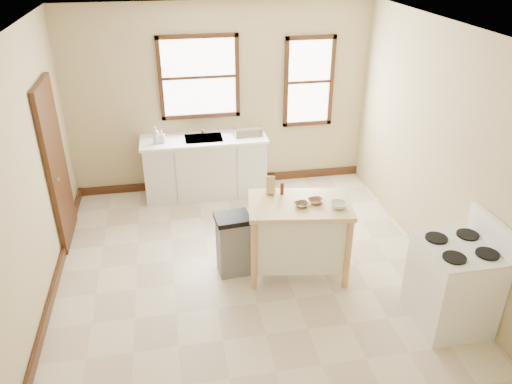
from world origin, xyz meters
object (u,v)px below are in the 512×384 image
kitchen_island (298,238)px  bowl_b (316,201)px  knife_block (270,185)px  gas_stove (455,274)px  dish_rack (248,132)px  trash_bin (233,244)px  soap_bottle_a (156,135)px  pepper_grinder (282,188)px  bowl_a (302,205)px  bowl_c (339,205)px  soap_bottle_b (162,136)px

kitchen_island → bowl_b: (0.18, -0.03, 0.49)m
knife_block → gas_stove: bearing=-33.7°
dish_rack → trash_bin: size_ratio=0.56×
soap_bottle_a → gas_stove: size_ratio=0.21×
dish_rack → kitchen_island: dish_rack is taller
kitchen_island → pepper_grinder: (-0.15, 0.24, 0.54)m
gas_stove → kitchen_island: bearing=140.2°
pepper_grinder → trash_bin: bearing=-170.2°
soap_bottle_a → kitchen_island: size_ratio=0.22×
kitchen_island → knife_block: size_ratio=5.72×
bowl_a → gas_stove: (1.32, -1.02, -0.36)m
knife_block → pepper_grinder: size_ratio=1.33×
knife_block → trash_bin: (-0.47, -0.15, -0.65)m
kitchen_island → knife_block: bearing=142.3°
dish_rack → pepper_grinder: size_ratio=2.84×
kitchen_island → bowl_a: size_ratio=7.21×
dish_rack → knife_block: knife_block is taller
soap_bottle_a → gas_stove: (2.88, -3.22, -0.45)m
dish_rack → bowl_a: bearing=-91.1°
bowl_a → trash_bin: bowl_a is taller
knife_block → trash_bin: bearing=-154.5°
bowl_a → soap_bottle_a: bearing=125.4°
soap_bottle_a → bowl_b: bearing=-61.2°
bowl_a → bowl_c: (0.39, -0.10, 0.01)m
kitchen_island → trash_bin: kitchen_island is taller
soap_bottle_b → pepper_grinder: (1.33, -1.90, -0.00)m
soap_bottle_a → knife_block: bearing=-65.1°
bowl_b → trash_bin: bowl_b is taller
bowl_b → dish_rack: bearing=100.1°
pepper_grinder → bowl_c: bearing=-37.6°
bowl_b → gas_stove: bearing=-43.1°
kitchen_island → soap_bottle_a: bearing=135.1°
bowl_c → soap_bottle_a: bearing=130.4°
dish_rack → kitchen_island: size_ratio=0.37×
gas_stove → bowl_a: bearing=142.2°
pepper_grinder → bowl_c: 0.69m
knife_block → gas_stove: size_ratio=0.17×
bowl_c → soap_bottle_b: bearing=129.0°
kitchen_island → pepper_grinder: bearing=130.8°
dish_rack → kitchen_island: 2.26m
gas_stove → soap_bottle_b: bearing=130.9°
soap_bottle_b → bowl_a: size_ratio=1.15×
trash_bin → soap_bottle_a: bearing=107.1°
soap_bottle_a → pepper_grinder: soap_bottle_a is taller
gas_stove → knife_block: bearing=139.0°
soap_bottle_a → knife_block: size_ratio=1.27×
soap_bottle_b → bowl_b: bearing=-41.9°
trash_bin → gas_stove: gas_stove is taller
soap_bottle_a → kitchen_island: bearing=-63.8°
bowl_a → knife_block: bearing=127.0°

